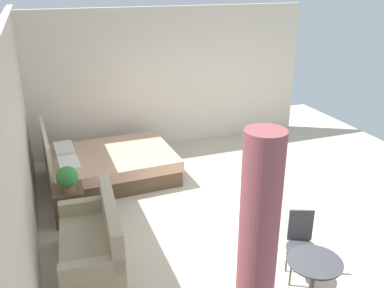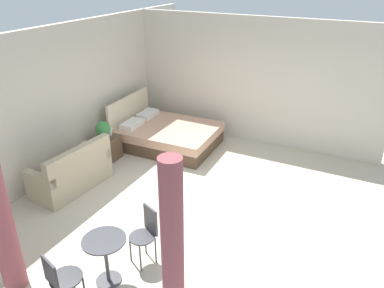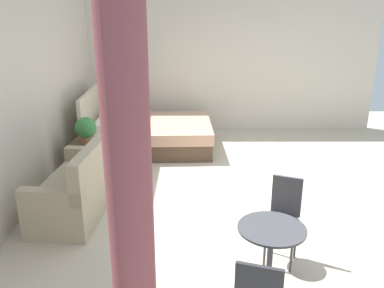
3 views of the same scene
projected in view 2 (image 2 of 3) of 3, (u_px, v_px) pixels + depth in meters
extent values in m
cube|color=beige|center=(193.00, 202.00, 6.90)|extent=(9.18, 8.92, 0.02)
cube|color=beige|center=(59.00, 101.00, 7.49)|extent=(9.18, 0.12, 2.89)
cube|color=beige|center=(254.00, 81.00, 8.76)|extent=(0.12, 5.92, 2.89)
cube|color=brown|center=(169.00, 140.00, 8.94)|extent=(1.68, 2.17, 0.29)
cube|color=tan|center=(169.00, 131.00, 8.83)|extent=(1.73, 2.21, 0.20)
cube|color=beige|center=(129.00, 117.00, 9.18)|extent=(1.67, 0.12, 1.07)
cube|color=white|center=(132.00, 124.00, 8.77)|extent=(0.59, 0.34, 0.12)
cube|color=white|center=(148.00, 114.00, 9.35)|extent=(0.59, 0.34, 0.12)
cube|color=tan|center=(72.00, 178.00, 7.23)|extent=(1.55, 0.82, 0.43)
cube|color=tan|center=(79.00, 160.00, 6.90)|extent=(1.51, 0.25, 0.49)
cube|color=tan|center=(95.00, 150.00, 7.63)|extent=(0.19, 0.72, 0.19)
cube|color=tan|center=(39.00, 179.00, 6.57)|extent=(0.19, 0.72, 0.19)
cube|color=brown|center=(108.00, 148.00, 8.29)|extent=(0.49, 0.45, 0.52)
cylinder|color=#935B3D|center=(104.00, 137.00, 8.07)|extent=(0.17, 0.17, 0.10)
sphere|color=#387F3D|center=(103.00, 129.00, 7.99)|extent=(0.32, 0.32, 0.32)
cylinder|color=silver|center=(110.00, 132.00, 8.24)|extent=(0.09, 0.09, 0.15)
cylinder|color=#3F3F44|center=(109.00, 280.00, 5.17)|extent=(0.34, 0.34, 0.02)
cylinder|color=#3F3F44|center=(107.00, 261.00, 5.02)|extent=(0.05, 0.05, 0.68)
cylinder|color=#3F3F44|center=(104.00, 240.00, 4.87)|extent=(0.57, 0.57, 0.02)
cylinder|color=#2D2D33|center=(73.00, 280.00, 4.89)|extent=(0.02, 0.02, 0.44)
cylinder|color=#2D2D33|center=(66.00, 278.00, 4.61)|extent=(0.50, 0.50, 0.02)
cube|color=#2D2D33|center=(50.00, 273.00, 4.42)|extent=(0.13, 0.31, 0.37)
cylinder|color=#3F3F44|center=(130.00, 249.00, 5.42)|extent=(0.02, 0.02, 0.44)
cylinder|color=#3F3F44|center=(140.00, 259.00, 5.24)|extent=(0.02, 0.02, 0.44)
cylinder|color=#3F3F44|center=(145.00, 241.00, 5.57)|extent=(0.02, 0.02, 0.44)
cylinder|color=#3F3F44|center=(156.00, 250.00, 5.39)|extent=(0.02, 0.02, 0.44)
cylinder|color=#3F3F44|center=(142.00, 237.00, 5.31)|extent=(0.48, 0.48, 0.02)
cube|color=#3F3F44|center=(151.00, 220.00, 5.31)|extent=(0.14, 0.28, 0.41)
cylinder|color=#994C51|center=(173.00, 275.00, 3.58)|extent=(0.21, 0.21, 2.49)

